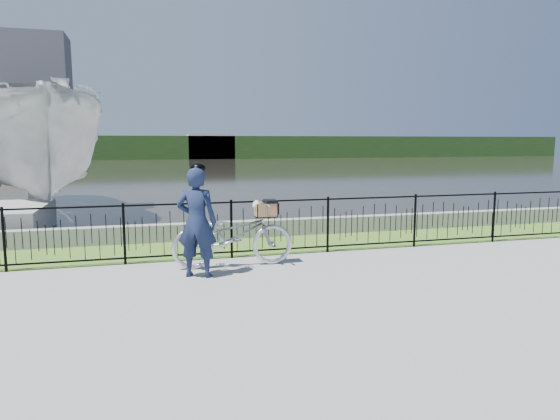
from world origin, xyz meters
name	(u,v)px	position (x,y,z in m)	size (l,w,h in m)	color
ground	(306,275)	(0.00, 0.00, 0.00)	(120.00, 120.00, 0.00)	gray
grass_strip	(269,245)	(0.00, 2.60, 0.00)	(60.00, 2.00, 0.01)	#477123
water	(178,170)	(0.00, 33.00, 0.00)	(120.00, 120.00, 0.00)	black
quay_wall	(259,229)	(0.00, 3.60, 0.20)	(60.00, 0.30, 0.40)	gray
fence	(281,227)	(0.00, 1.60, 0.58)	(14.00, 0.06, 1.15)	black
far_treeline	(164,147)	(0.00, 60.00, 1.50)	(120.00, 6.00, 3.00)	#25451A
far_building_left	(8,144)	(-18.00, 58.00, 2.00)	(8.00, 4.00, 4.00)	#B0A08D
far_building_right	(211,147)	(6.00, 58.50, 1.60)	(6.00, 3.00, 3.20)	#B0A08D
bicycle_rig	(234,235)	(-1.07, 0.94, 0.59)	(2.21, 0.77, 1.23)	silver
cyclist	(197,221)	(-1.78, 0.41, 0.95)	(0.79, 0.66, 1.92)	#16203D
boat_near	(37,150)	(-5.91, 9.74, 2.01)	(6.08, 10.44, 5.59)	#BBBCBC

